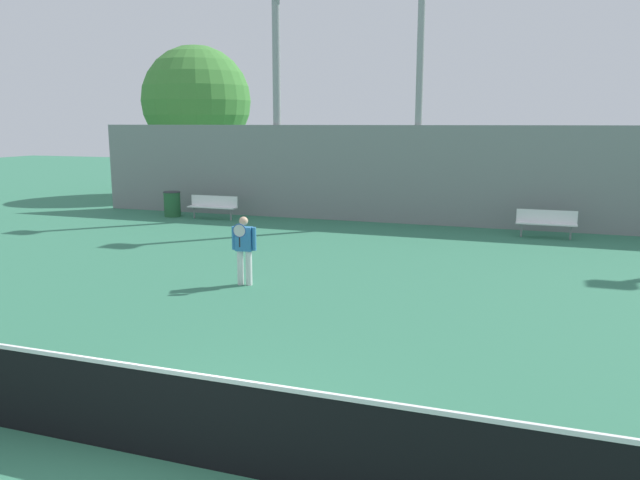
{
  "coord_description": "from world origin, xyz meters",
  "views": [
    {
      "loc": [
        3.37,
        -5.3,
        3.61
      ],
      "look_at": [
        -1.38,
        8.22,
        0.9
      ],
      "focal_mm": 35.0,
      "sensor_mm": 36.0,
      "label": 1
    }
  ],
  "objects_px": {
    "tennis_net": "(186,418)",
    "tree_green_tall": "(197,101)",
    "bench_courtside_near": "(213,205)",
    "tennis_player": "(244,247)",
    "trash_bin": "(172,204)",
    "bench_courtside_far": "(546,221)",
    "light_pole_far_right": "(277,89)",
    "light_pole_center_back": "(420,61)"
  },
  "relations": [
    {
      "from": "bench_courtside_near",
      "to": "light_pole_center_back",
      "type": "height_order",
      "value": "light_pole_center_back"
    },
    {
      "from": "bench_courtside_near",
      "to": "trash_bin",
      "type": "height_order",
      "value": "trash_bin"
    },
    {
      "from": "tennis_player",
      "to": "bench_courtside_near",
      "type": "bearing_deg",
      "value": 116.57
    },
    {
      "from": "light_pole_far_right",
      "to": "tree_green_tall",
      "type": "height_order",
      "value": "light_pole_far_right"
    },
    {
      "from": "light_pole_far_right",
      "to": "light_pole_center_back",
      "type": "xyz_separation_m",
      "value": [
        5.43,
        0.0,
        0.85
      ]
    },
    {
      "from": "bench_courtside_near",
      "to": "light_pole_far_right",
      "type": "height_order",
      "value": "light_pole_far_right"
    },
    {
      "from": "tennis_net",
      "to": "tree_green_tall",
      "type": "height_order",
      "value": "tree_green_tall"
    },
    {
      "from": "light_pole_far_right",
      "to": "tree_green_tall",
      "type": "xyz_separation_m",
      "value": [
        -6.56,
        5.29,
        -0.22
      ]
    },
    {
      "from": "bench_courtside_far",
      "to": "tree_green_tall",
      "type": "relative_size",
      "value": 0.25
    },
    {
      "from": "tennis_player",
      "to": "light_pole_far_right",
      "type": "height_order",
      "value": "light_pole_far_right"
    },
    {
      "from": "tennis_net",
      "to": "trash_bin",
      "type": "height_order",
      "value": "tennis_net"
    },
    {
      "from": "trash_bin",
      "to": "bench_courtside_far",
      "type": "bearing_deg",
      "value": -0.11
    },
    {
      "from": "bench_courtside_far",
      "to": "tree_green_tall",
      "type": "distance_m",
      "value": 18.26
    },
    {
      "from": "tennis_net",
      "to": "tree_green_tall",
      "type": "distance_m",
      "value": 26.01
    },
    {
      "from": "tennis_player",
      "to": "light_pole_center_back",
      "type": "height_order",
      "value": "light_pole_center_back"
    },
    {
      "from": "tennis_player",
      "to": "bench_courtside_far",
      "type": "height_order",
      "value": "tennis_player"
    },
    {
      "from": "trash_bin",
      "to": "tree_green_tall",
      "type": "height_order",
      "value": "tree_green_tall"
    },
    {
      "from": "tree_green_tall",
      "to": "tennis_player",
      "type": "bearing_deg",
      "value": -56.79
    },
    {
      "from": "tennis_player",
      "to": "bench_courtside_near",
      "type": "xyz_separation_m",
      "value": [
        -5.46,
        8.47,
        -0.33
      ]
    },
    {
      "from": "tennis_player",
      "to": "bench_courtside_far",
      "type": "bearing_deg",
      "value": 46.5
    },
    {
      "from": "tennis_net",
      "to": "tennis_player",
      "type": "relative_size",
      "value": 7.74
    },
    {
      "from": "bench_courtside_near",
      "to": "tree_green_tall",
      "type": "distance_m",
      "value": 9.15
    },
    {
      "from": "bench_courtside_far",
      "to": "light_pole_center_back",
      "type": "relative_size",
      "value": 0.19
    },
    {
      "from": "light_pole_center_back",
      "to": "trash_bin",
      "type": "distance_m",
      "value": 10.74
    },
    {
      "from": "light_pole_center_back",
      "to": "tree_green_tall",
      "type": "xyz_separation_m",
      "value": [
        -11.99,
        5.29,
        -1.07
      ]
    },
    {
      "from": "bench_courtside_far",
      "to": "light_pole_center_back",
      "type": "height_order",
      "value": "light_pole_center_back"
    },
    {
      "from": "tennis_player",
      "to": "bench_courtside_far",
      "type": "xyz_separation_m",
      "value": [
        6.44,
        8.47,
        -0.33
      ]
    },
    {
      "from": "tennis_net",
      "to": "bench_courtside_near",
      "type": "height_order",
      "value": "tennis_net"
    },
    {
      "from": "tree_green_tall",
      "to": "trash_bin",
      "type": "bearing_deg",
      "value": -68.12
    },
    {
      "from": "light_pole_far_right",
      "to": "light_pole_center_back",
      "type": "bearing_deg",
      "value": 0.01
    },
    {
      "from": "tennis_player",
      "to": "bench_courtside_near",
      "type": "distance_m",
      "value": 10.08
    },
    {
      "from": "light_pole_far_right",
      "to": "bench_courtside_far",
      "type": "bearing_deg",
      "value": -8.73
    },
    {
      "from": "trash_bin",
      "to": "bench_courtside_near",
      "type": "bearing_deg",
      "value": -0.79
    },
    {
      "from": "trash_bin",
      "to": "light_pole_far_right",
      "type": "bearing_deg",
      "value": 21.24
    },
    {
      "from": "tennis_net",
      "to": "light_pole_center_back",
      "type": "distance_m",
      "value": 17.78
    },
    {
      "from": "bench_courtside_near",
      "to": "tree_green_tall",
      "type": "height_order",
      "value": "tree_green_tall"
    },
    {
      "from": "bench_courtside_near",
      "to": "tennis_player",
      "type": "bearing_deg",
      "value": -57.16
    },
    {
      "from": "tennis_player",
      "to": "light_pole_center_back",
      "type": "relative_size",
      "value": 0.16
    },
    {
      "from": "tennis_player",
      "to": "bench_courtside_far",
      "type": "relative_size",
      "value": 0.85
    },
    {
      "from": "tennis_player",
      "to": "light_pole_center_back",
      "type": "bearing_deg",
      "value": 72.48
    },
    {
      "from": "light_pole_far_right",
      "to": "light_pole_center_back",
      "type": "relative_size",
      "value": 0.88
    },
    {
      "from": "bench_courtside_far",
      "to": "trash_bin",
      "type": "relative_size",
      "value": 1.88
    }
  ]
}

